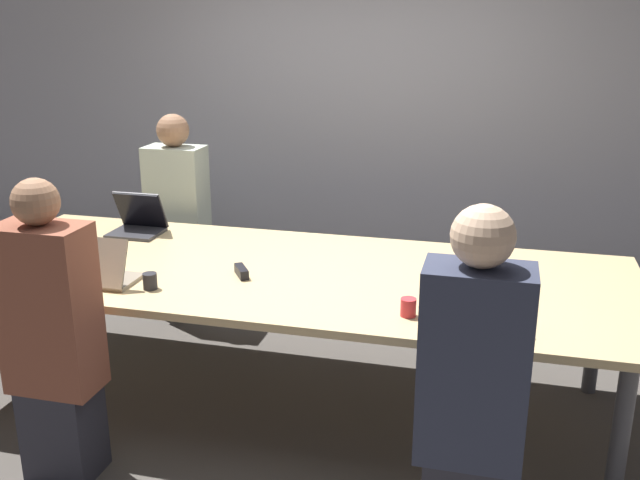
{
  "coord_description": "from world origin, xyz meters",
  "views": [
    {
      "loc": [
        1.05,
        -3.43,
        2.08
      ],
      "look_at": [
        0.14,
        0.1,
        0.92
      ],
      "focal_mm": 40.0,
      "sensor_mm": 36.0,
      "label": 1
    }
  ],
  "objects_px": {
    "cup_near_right": "(408,307)",
    "cup_near_left": "(150,281)",
    "laptop_far_left": "(138,221)",
    "person_far_left": "(178,220)",
    "laptop_near_right": "(471,312)",
    "person_near_left": "(53,339)",
    "laptop_near_left": "(100,271)",
    "person_near_right": "(471,395)",
    "stapler": "(241,272)"
  },
  "relations": [
    {
      "from": "laptop_near_right",
      "to": "person_near_left",
      "type": "height_order",
      "value": "person_near_left"
    },
    {
      "from": "laptop_far_left",
      "to": "person_far_left",
      "type": "xyz_separation_m",
      "value": [
        0.01,
        0.55,
        -0.14
      ]
    },
    {
      "from": "laptop_near_right",
      "to": "cup_near_right",
      "type": "relative_size",
      "value": 4.34
    },
    {
      "from": "laptop_near_right",
      "to": "person_far_left",
      "type": "relative_size",
      "value": 0.25
    },
    {
      "from": "person_near_right",
      "to": "stapler",
      "type": "xyz_separation_m",
      "value": [
        -1.23,
        0.84,
        0.09
      ]
    },
    {
      "from": "laptop_near_left",
      "to": "person_far_left",
      "type": "distance_m",
      "value": 1.43
    },
    {
      "from": "laptop_near_right",
      "to": "stapler",
      "type": "distance_m",
      "value": 1.24
    },
    {
      "from": "laptop_near_left",
      "to": "person_near_left",
      "type": "height_order",
      "value": "person_near_left"
    },
    {
      "from": "person_near_right",
      "to": "cup_near_left",
      "type": "height_order",
      "value": "person_near_right"
    },
    {
      "from": "person_near_left",
      "to": "cup_near_left",
      "type": "bearing_deg",
      "value": -116.85
    },
    {
      "from": "laptop_far_left",
      "to": "stapler",
      "type": "bearing_deg",
      "value": -32.58
    },
    {
      "from": "cup_near_right",
      "to": "laptop_near_left",
      "type": "xyz_separation_m",
      "value": [
        -1.56,
        0.01,
        0.03
      ]
    },
    {
      "from": "person_near_left",
      "to": "stapler",
      "type": "height_order",
      "value": "person_near_left"
    },
    {
      "from": "person_near_right",
      "to": "cup_near_left",
      "type": "bearing_deg",
      "value": -19.11
    },
    {
      "from": "laptop_far_left",
      "to": "person_far_left",
      "type": "height_order",
      "value": "person_far_left"
    },
    {
      "from": "cup_near_left",
      "to": "cup_near_right",
      "type": "bearing_deg",
      "value": -0.69
    },
    {
      "from": "laptop_near_right",
      "to": "laptop_near_left",
      "type": "distance_m",
      "value": 1.84
    },
    {
      "from": "cup_near_right",
      "to": "stapler",
      "type": "bearing_deg",
      "value": 161.79
    },
    {
      "from": "cup_near_right",
      "to": "cup_near_left",
      "type": "bearing_deg",
      "value": 179.31
    },
    {
      "from": "cup_near_right",
      "to": "person_near_left",
      "type": "distance_m",
      "value": 1.6
    },
    {
      "from": "laptop_far_left",
      "to": "stapler",
      "type": "xyz_separation_m",
      "value": [
        0.89,
        -0.57,
        -0.05
      ]
    },
    {
      "from": "stapler",
      "to": "person_near_right",
      "type": "bearing_deg",
      "value": -68.08
    },
    {
      "from": "person_near_right",
      "to": "laptop_far_left",
      "type": "xyz_separation_m",
      "value": [
        -2.12,
        1.41,
        0.14
      ]
    },
    {
      "from": "cup_near_right",
      "to": "cup_near_left",
      "type": "distance_m",
      "value": 1.29
    },
    {
      "from": "person_near_right",
      "to": "stapler",
      "type": "distance_m",
      "value": 1.49
    },
    {
      "from": "laptop_near_left",
      "to": "laptop_far_left",
      "type": "xyz_separation_m",
      "value": [
        -0.25,
        0.86,
        0.0
      ]
    },
    {
      "from": "person_far_left",
      "to": "person_near_left",
      "type": "bearing_deg",
      "value": -81.86
    },
    {
      "from": "person_near_left",
      "to": "laptop_near_left",
      "type": "bearing_deg",
      "value": -86.39
    },
    {
      "from": "person_near_right",
      "to": "person_near_left",
      "type": "xyz_separation_m",
      "value": [
        -1.84,
        0.08,
        -0.02
      ]
    },
    {
      "from": "laptop_near_right",
      "to": "person_near_left",
      "type": "relative_size",
      "value": 0.26
    },
    {
      "from": "person_far_left",
      "to": "cup_near_right",
      "type": "bearing_deg",
      "value": -38.25
    },
    {
      "from": "laptop_near_right",
      "to": "laptop_far_left",
      "type": "xyz_separation_m",
      "value": [
        -2.08,
        0.93,
        0.01
      ]
    },
    {
      "from": "person_near_right",
      "to": "stapler",
      "type": "relative_size",
      "value": 9.73
    },
    {
      "from": "laptop_far_left",
      "to": "stapler",
      "type": "height_order",
      "value": "laptop_far_left"
    },
    {
      "from": "person_near_right",
      "to": "person_far_left",
      "type": "height_order",
      "value": "person_near_right"
    },
    {
      "from": "laptop_far_left",
      "to": "cup_near_left",
      "type": "bearing_deg",
      "value": -58.83
    },
    {
      "from": "person_near_left",
      "to": "stapler",
      "type": "bearing_deg",
      "value": -128.99
    },
    {
      "from": "laptop_near_left",
      "to": "person_far_left",
      "type": "relative_size",
      "value": 0.23
    },
    {
      "from": "cup_near_right",
      "to": "person_far_left",
      "type": "height_order",
      "value": "person_far_left"
    },
    {
      "from": "laptop_far_left",
      "to": "stapler",
      "type": "distance_m",
      "value": 1.06
    },
    {
      "from": "cup_near_right",
      "to": "person_far_left",
      "type": "bearing_deg",
      "value": 141.75
    },
    {
      "from": "person_near_right",
      "to": "person_far_left",
      "type": "xyz_separation_m",
      "value": [
        -2.11,
        1.96,
        -0.01
      ]
    },
    {
      "from": "cup_near_left",
      "to": "laptop_near_left",
      "type": "bearing_deg",
      "value": -179.26
    },
    {
      "from": "laptop_near_right",
      "to": "laptop_near_left",
      "type": "xyz_separation_m",
      "value": [
        -1.84,
        0.07,
        0.0
      ]
    },
    {
      "from": "cup_near_right",
      "to": "person_far_left",
      "type": "xyz_separation_m",
      "value": [
        -1.8,
        1.42,
        -0.11
      ]
    },
    {
      "from": "laptop_near_left",
      "to": "laptop_far_left",
      "type": "height_order",
      "value": "laptop_far_left"
    },
    {
      "from": "person_far_left",
      "to": "stapler",
      "type": "bearing_deg",
      "value": -51.57
    },
    {
      "from": "laptop_near_right",
      "to": "person_near_right",
      "type": "relative_size",
      "value": 0.25
    },
    {
      "from": "person_near_left",
      "to": "person_near_right",
      "type": "bearing_deg",
      "value": 177.64
    },
    {
      "from": "laptop_near_left",
      "to": "stapler",
      "type": "distance_m",
      "value": 0.71
    }
  ]
}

